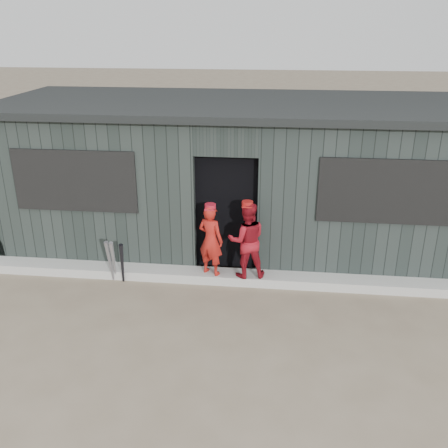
# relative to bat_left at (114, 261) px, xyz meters

# --- Properties ---
(ground) EXTENTS (80.00, 80.00, 0.00)m
(ground) POSITION_rel_bat_left_xyz_m (1.74, -1.58, -0.37)
(ground) COLOR #70604D
(ground) RESTS_ON ground
(curb) EXTENTS (8.00, 0.36, 0.15)m
(curb) POSITION_rel_bat_left_xyz_m (1.74, 0.24, -0.30)
(curb) COLOR #ACABA6
(curb) RESTS_ON ground
(bat_left) EXTENTS (0.12, 0.28, 0.75)m
(bat_left) POSITION_rel_bat_left_xyz_m (0.00, 0.00, 0.00)
(bat_left) COLOR #93939B
(bat_left) RESTS_ON ground
(bat_mid) EXTENTS (0.09, 0.23, 0.75)m
(bat_mid) POSITION_rel_bat_left_xyz_m (-0.06, -0.01, 0.00)
(bat_mid) COLOR gray
(bat_mid) RESTS_ON ground
(bat_right) EXTENTS (0.14, 0.21, 0.71)m
(bat_right) POSITION_rel_bat_left_xyz_m (0.15, -0.03, -0.02)
(bat_right) COLOR black
(bat_right) RESTS_ON ground
(player_red_left) EXTENTS (0.49, 0.42, 1.15)m
(player_red_left) POSITION_rel_bat_left_xyz_m (1.53, 0.20, 0.35)
(player_red_left) COLOR #AD1C15
(player_red_left) RESTS_ON curb
(player_red_right) EXTENTS (0.67, 0.57, 1.22)m
(player_red_right) POSITION_rel_bat_left_xyz_m (2.09, 0.18, 0.39)
(player_red_right) COLOR maroon
(player_red_right) RESTS_ON curb
(player_grey_back) EXTENTS (0.65, 0.55, 1.12)m
(player_grey_back) POSITION_rel_bat_left_xyz_m (2.24, 0.83, 0.19)
(player_grey_back) COLOR #B3B3B3
(player_grey_back) RESTS_ON ground
(dugout) EXTENTS (8.30, 3.30, 2.62)m
(dugout) POSITION_rel_bat_left_xyz_m (1.73, 1.92, 0.91)
(dugout) COLOR black
(dugout) RESTS_ON ground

